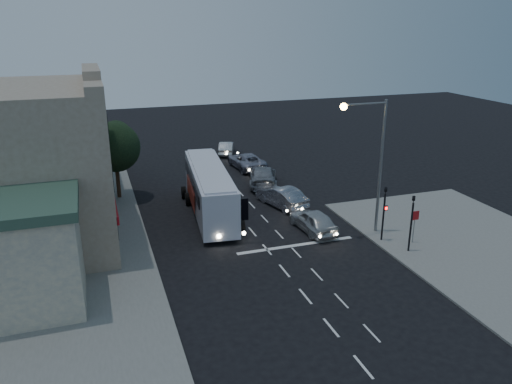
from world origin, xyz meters
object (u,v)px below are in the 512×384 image
object	(u,v)px
car_sedan_c	(246,161)
traffic_signal_main	(384,207)
car_sedan_a	(282,197)
tour_bus	(209,189)
car_suv	(313,221)
traffic_signal_side	(412,217)
regulatory_sign	(415,221)
car_sedan_b	(263,176)
car_extra	(226,148)
street_tree	(115,145)
streetlight	(373,152)

from	to	relation	value
car_sedan_c	traffic_signal_main	xyz separation A→B (m)	(3.25, -19.32, 1.66)
car_sedan_a	tour_bus	bearing A→B (deg)	-17.97
tour_bus	car_suv	distance (m)	8.19
car_sedan_c	traffic_signal_side	size ratio (longest dim) A/B	1.33
traffic_signal_side	tour_bus	bearing A→B (deg)	134.43
car_sedan_c	regulatory_sign	bearing A→B (deg)	98.94
car_sedan_b	traffic_signal_main	xyz separation A→B (m)	(3.48, -13.75, 1.58)
car_sedan_b	car_extra	bearing A→B (deg)	-70.12
car_suv	regulatory_sign	size ratio (longest dim) A/B	2.07
car_sedan_a	traffic_signal_main	distance (m)	9.23
tour_bus	street_tree	xyz separation A→B (m)	(-6.25, 5.76, 2.54)
traffic_signal_side	regulatory_sign	bearing A→B (deg)	43.92
streetlight	car_sedan_a	bearing A→B (deg)	117.95
car_sedan_b	car_sedan_c	xyz separation A→B (m)	(0.23, 5.57, -0.08)
car_extra	street_tree	xyz separation A→B (m)	(-12.14, -10.97, 3.80)
car_suv	car_sedan_a	distance (m)	5.21
car_sedan_c	car_sedan_b	bearing A→B (deg)	82.91
street_tree	traffic_signal_side	bearing A→B (deg)	-44.50
car_suv	car_sedan_a	xyz separation A→B (m)	(-0.30, 5.20, 0.03)
car_sedan_a	car_sedan_b	xyz separation A→B (m)	(0.39, 5.52, 0.03)
street_tree	regulatory_sign	bearing A→B (deg)	-41.08
tour_bus	regulatory_sign	distance (m)	14.73
car_suv	street_tree	bearing A→B (deg)	-46.81
car_sedan_c	traffic_signal_main	size ratio (longest dim) A/B	1.33
car_suv	traffic_signal_side	size ratio (longest dim) A/B	1.11
car_sedan_a	car_extra	size ratio (longest dim) A/B	1.16
tour_bus	car_extra	world-z (taller)	tour_bus
car_suv	car_extra	size ratio (longest dim) A/B	1.08
traffic_signal_main	street_tree	distance (m)	21.38
tour_bus	car_extra	distance (m)	17.79
car_extra	streetlight	size ratio (longest dim) A/B	0.47
car_sedan_b	traffic_signal_side	size ratio (longest dim) A/B	1.41
tour_bus	traffic_signal_side	xyz separation A→B (m)	(10.25, -10.46, 0.46)
car_sedan_b	traffic_signal_side	world-z (taller)	traffic_signal_side
car_sedan_a	regulatory_sign	size ratio (longest dim) A/B	2.22
tour_bus	car_suv	bearing A→B (deg)	-36.48
traffic_signal_main	regulatory_sign	size ratio (longest dim) A/B	1.86
car_sedan_c	car_extra	xyz separation A→B (m)	(-0.42, 5.90, -0.06)
car_suv	car_sedan_b	xyz separation A→B (m)	(0.08, 10.72, 0.06)
car_sedan_c	traffic_signal_side	bearing A→B (deg)	95.77
car_suv	tour_bus	bearing A→B (deg)	-46.64
car_suv	traffic_signal_side	distance (m)	6.77
tour_bus	streetlight	distance (m)	12.27
traffic_signal_main	regulatory_sign	distance (m)	2.14
car_suv	traffic_signal_side	bearing A→B (deg)	126.15
car_sedan_b	traffic_signal_main	bearing A→B (deg)	123.13
tour_bus	traffic_signal_main	world-z (taller)	traffic_signal_main
regulatory_sign	car_extra	bearing A→B (deg)	101.56
car_suv	car_sedan_b	world-z (taller)	car_sedan_b
car_suv	car_sedan_a	world-z (taller)	car_sedan_a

